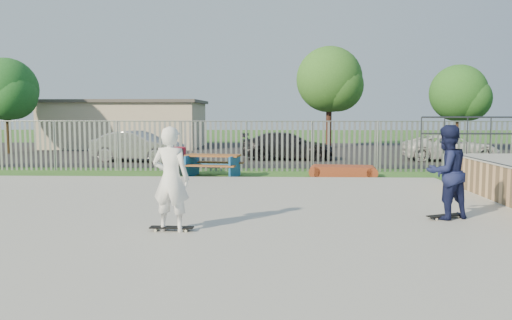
{
  "coord_description": "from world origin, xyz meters",
  "views": [
    {
      "loc": [
        2.13,
        -10.83,
        2.29
      ],
      "look_at": [
        1.65,
        2.0,
        1.1
      ],
      "focal_mm": 35.0,
      "sensor_mm": 36.0,
      "label": 1
    }
  ],
  "objects_px": {
    "trash_bin_red": "(178,161)",
    "skater_white": "(171,179)",
    "tree_left": "(6,89)",
    "tree_mid": "(329,80)",
    "trash_bin_grey": "(177,162)",
    "car_dark": "(288,146)",
    "car_white": "(450,148)",
    "skater_navy": "(446,172)",
    "car_silver": "(138,146)",
    "picnic_table": "(213,166)",
    "tree_right": "(458,93)",
    "funbox": "(343,171)"
  },
  "relations": [
    {
      "from": "trash_bin_red",
      "to": "skater_white",
      "type": "distance_m",
      "value": 9.74
    },
    {
      "from": "tree_left",
      "to": "tree_mid",
      "type": "xyz_separation_m",
      "value": [
        18.93,
        5.78,
        0.89
      ]
    },
    {
      "from": "trash_bin_red",
      "to": "tree_mid",
      "type": "height_order",
      "value": "tree_mid"
    },
    {
      "from": "trash_bin_red",
      "to": "trash_bin_grey",
      "type": "relative_size",
      "value": 1.06
    },
    {
      "from": "car_dark",
      "to": "tree_mid",
      "type": "height_order",
      "value": "tree_mid"
    },
    {
      "from": "car_white",
      "to": "skater_navy",
      "type": "distance_m",
      "value": 15.23
    },
    {
      "from": "trash_bin_red",
      "to": "car_silver",
      "type": "xyz_separation_m",
      "value": [
        -2.87,
        4.96,
        0.22
      ]
    },
    {
      "from": "tree_mid",
      "to": "skater_navy",
      "type": "distance_m",
      "value": 23.86
    },
    {
      "from": "car_dark",
      "to": "tree_left",
      "type": "relative_size",
      "value": 0.85
    },
    {
      "from": "picnic_table",
      "to": "tree_left",
      "type": "distance_m",
      "value": 16.84
    },
    {
      "from": "picnic_table",
      "to": "trash_bin_grey",
      "type": "xyz_separation_m",
      "value": [
        -1.41,
        0.52,
        0.08
      ]
    },
    {
      "from": "car_dark",
      "to": "trash_bin_red",
      "type": "bearing_deg",
      "value": 146.6
    },
    {
      "from": "tree_right",
      "to": "car_dark",
      "type": "bearing_deg",
      "value": -150.89
    },
    {
      "from": "tree_left",
      "to": "tree_mid",
      "type": "height_order",
      "value": "tree_mid"
    },
    {
      "from": "tree_left",
      "to": "car_silver",
      "type": "bearing_deg",
      "value": -27.59
    },
    {
      "from": "tree_right",
      "to": "skater_navy",
      "type": "bearing_deg",
      "value": -110.28
    },
    {
      "from": "car_silver",
      "to": "tree_left",
      "type": "xyz_separation_m",
      "value": [
        -8.79,
        4.59,
        2.93
      ]
    },
    {
      "from": "car_white",
      "to": "tree_right",
      "type": "height_order",
      "value": "tree_right"
    },
    {
      "from": "picnic_table",
      "to": "funbox",
      "type": "height_order",
      "value": "picnic_table"
    },
    {
      "from": "picnic_table",
      "to": "skater_navy",
      "type": "bearing_deg",
      "value": -44.01
    },
    {
      "from": "picnic_table",
      "to": "tree_mid",
      "type": "bearing_deg",
      "value": 79.12
    },
    {
      "from": "picnic_table",
      "to": "car_white",
      "type": "xyz_separation_m",
      "value": [
        10.8,
        6.64,
        0.23
      ]
    },
    {
      "from": "picnic_table",
      "to": "car_white",
      "type": "bearing_deg",
      "value": 40.99
    },
    {
      "from": "car_silver",
      "to": "car_dark",
      "type": "xyz_separation_m",
      "value": [
        7.15,
        1.26,
        -0.05
      ]
    },
    {
      "from": "trash_bin_red",
      "to": "skater_navy",
      "type": "relative_size",
      "value": 0.54
    },
    {
      "from": "tree_mid",
      "to": "funbox",
      "type": "bearing_deg",
      "value": -94.2
    },
    {
      "from": "car_dark",
      "to": "tree_mid",
      "type": "relative_size",
      "value": 0.69
    },
    {
      "from": "funbox",
      "to": "tree_mid",
      "type": "height_order",
      "value": "tree_mid"
    },
    {
      "from": "trash_bin_red",
      "to": "skater_white",
      "type": "xyz_separation_m",
      "value": [
        1.75,
        -9.57,
        0.59
      ]
    },
    {
      "from": "trash_bin_grey",
      "to": "skater_white",
      "type": "xyz_separation_m",
      "value": [
        1.76,
        -9.51,
        0.62
      ]
    },
    {
      "from": "tree_right",
      "to": "tree_left",
      "type": "bearing_deg",
      "value": -174.73
    },
    {
      "from": "funbox",
      "to": "tree_left",
      "type": "relative_size",
      "value": 0.39
    },
    {
      "from": "car_silver",
      "to": "car_white",
      "type": "relative_size",
      "value": 0.97
    },
    {
      "from": "tree_left",
      "to": "trash_bin_grey",
      "type": "bearing_deg",
      "value": -39.52
    },
    {
      "from": "trash_bin_red",
      "to": "tree_mid",
      "type": "xyz_separation_m",
      "value": [
        7.28,
        15.33,
        4.04
      ]
    },
    {
      "from": "trash_bin_red",
      "to": "tree_left",
      "type": "distance_m",
      "value": 15.4
    },
    {
      "from": "car_dark",
      "to": "car_white",
      "type": "xyz_separation_m",
      "value": [
        7.92,
        -0.15,
        -0.04
      ]
    },
    {
      "from": "tree_left",
      "to": "skater_navy",
      "type": "bearing_deg",
      "value": -43.51
    },
    {
      "from": "tree_right",
      "to": "skater_white",
      "type": "xyz_separation_m",
      "value": [
        -12.87,
        -21.55,
        -2.4
      ]
    },
    {
      "from": "tree_left",
      "to": "car_white",
      "type": "bearing_deg",
      "value": -8.3
    },
    {
      "from": "skater_white",
      "to": "car_dark",
      "type": "bearing_deg",
      "value": -87.35
    },
    {
      "from": "car_dark",
      "to": "tree_left",
      "type": "distance_m",
      "value": 16.56
    },
    {
      "from": "funbox",
      "to": "tree_left",
      "type": "height_order",
      "value": "tree_left"
    },
    {
      "from": "trash_bin_grey",
      "to": "skater_navy",
      "type": "bearing_deg",
      "value": -49.04
    },
    {
      "from": "tree_left",
      "to": "tree_mid",
      "type": "distance_m",
      "value": 19.82
    },
    {
      "from": "picnic_table",
      "to": "trash_bin_grey",
      "type": "relative_size",
      "value": 2.21
    },
    {
      "from": "car_dark",
      "to": "skater_navy",
      "type": "relative_size",
      "value": 2.42
    },
    {
      "from": "car_dark",
      "to": "funbox",
      "type": "bearing_deg",
      "value": -163.33
    },
    {
      "from": "tree_left",
      "to": "skater_navy",
      "type": "relative_size",
      "value": 2.85
    },
    {
      "from": "car_white",
      "to": "tree_left",
      "type": "bearing_deg",
      "value": 83.83
    }
  ]
}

